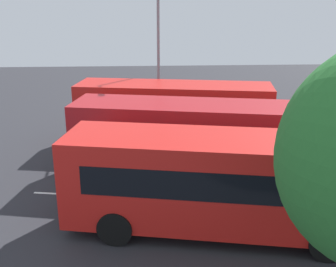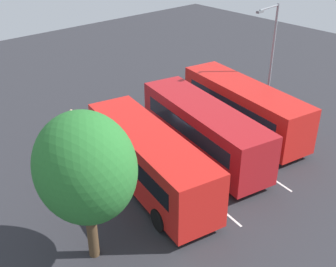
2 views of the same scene
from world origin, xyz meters
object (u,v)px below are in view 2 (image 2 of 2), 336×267
pedestrian (72,119)px  street_lamp (271,54)px  bus_center_left (203,129)px  bus_center_right (149,158)px  depot_tree (85,168)px  bus_far_left (243,106)px

pedestrian → street_lamp: 13.55m
bus_center_left → bus_center_right: size_ratio=1.00×
pedestrian → bus_center_right: bearing=22.8°
bus_center_right → pedestrian: (7.84, -0.12, -0.76)m
bus_center_right → pedestrian: size_ratio=5.93×
street_lamp → depot_tree: 16.75m
bus_far_left → depot_tree: size_ratio=1.52×
bus_center_left → bus_center_right: 4.36m
bus_far_left → bus_center_left: bearing=105.7°
bus_far_left → bus_center_right: (-0.83, 8.42, 0.00)m
bus_center_left → depot_tree: depot_tree is taller
bus_far_left → bus_center_right: size_ratio=1.00×
bus_far_left → pedestrian: bus_far_left is taller
bus_center_left → street_lamp: (0.98, -7.21, 2.62)m
bus_far_left → bus_center_left: same height
bus_far_left → pedestrian: (7.01, 8.30, -0.76)m
bus_center_right → depot_tree: (-2.19, 4.80, 2.56)m
bus_far_left → street_lamp: 4.13m
bus_center_right → pedestrian: 7.88m
bus_center_left → depot_tree: bearing=117.4°
bus_far_left → depot_tree: 13.80m
street_lamp → depot_tree: (-3.60, 16.35, -0.06)m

